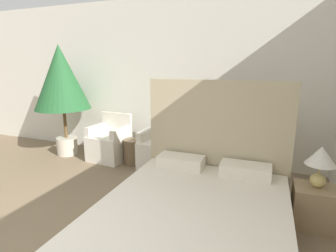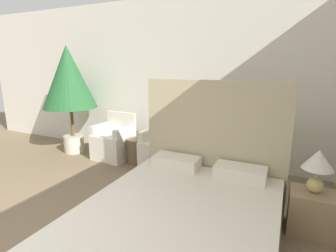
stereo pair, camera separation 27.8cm
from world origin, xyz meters
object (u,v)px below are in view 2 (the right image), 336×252
at_px(side_table, 137,151).
at_px(nightstand, 313,213).
at_px(armchair_near_window_right, 163,151).
at_px(armchair_near_window_left, 114,143).
at_px(table_lamp, 318,164).
at_px(bed, 182,220).
at_px(potted_palm, 69,80).

bearing_deg(side_table, nightstand, -19.27).
relative_size(armchair_near_window_right, nightstand, 1.74).
xyz_separation_m(nightstand, side_table, (-2.77, 0.97, -0.01)).
bearing_deg(armchair_near_window_left, table_lamp, -12.24).
height_order(bed, potted_palm, potted_palm).
xyz_separation_m(armchair_near_window_right, table_lamp, (2.23, -0.97, 0.48)).
relative_size(bed, table_lamp, 4.78).
bearing_deg(armchair_near_window_left, potted_palm, -172.29).
xyz_separation_m(bed, nightstand, (1.16, 0.80, -0.07)).
distance_m(potted_palm, table_lamp, 4.37).
height_order(potted_palm, side_table, potted_palm).
bearing_deg(potted_palm, table_lamp, -12.16).
distance_m(armchair_near_window_left, potted_palm, 1.51).
xyz_separation_m(armchair_near_window_right, side_table, (-0.52, -0.02, -0.07)).
distance_m(armchair_near_window_right, nightstand, 2.46).
height_order(potted_palm, nightstand, potted_palm).
height_order(armchair_near_window_left, side_table, armchair_near_window_left).
bearing_deg(armchair_near_window_left, bed, -35.84).
bearing_deg(table_lamp, armchair_near_window_right, 156.54).
xyz_separation_m(bed, armchair_near_window_right, (-1.09, 1.79, -0.01)).
bearing_deg(table_lamp, bed, -144.13).
xyz_separation_m(armchair_near_window_left, table_lamp, (3.27, -0.97, 0.48)).
relative_size(bed, potted_palm, 1.04).
relative_size(potted_palm, table_lamp, 4.60).
distance_m(table_lamp, side_table, 2.96).
height_order(bed, armchair_near_window_left, bed).
xyz_separation_m(potted_palm, nightstand, (4.24, -0.93, -1.23)).
xyz_separation_m(armchair_near_window_right, potted_palm, (-1.99, -0.06, 1.17)).
xyz_separation_m(potted_palm, side_table, (1.47, 0.04, -1.23)).
bearing_deg(nightstand, potted_palm, 167.60).
relative_size(armchair_near_window_right, potted_palm, 0.40).
relative_size(armchair_near_window_right, table_lamp, 1.86).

